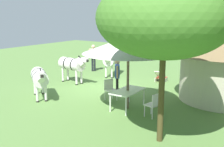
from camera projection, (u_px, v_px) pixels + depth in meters
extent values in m
plane|color=#577D3E|center=(105.00, 89.00, 13.76)|extent=(36.00, 36.00, 0.00)
cylinder|color=beige|center=(223.00, 77.00, 11.81)|extent=(3.63, 3.63, 2.02)
cylinder|color=brown|center=(128.00, 81.00, 10.70)|extent=(0.10, 0.10, 2.20)
cone|color=beige|center=(128.00, 45.00, 10.39)|extent=(3.53, 3.53, 0.66)
cube|color=silver|center=(128.00, 91.00, 10.78)|extent=(1.56, 0.84, 0.04)
cylinder|color=silver|center=(144.00, 97.00, 11.26)|extent=(0.06, 0.06, 0.70)
cylinder|color=silver|center=(126.00, 106.00, 10.09)|extent=(0.06, 0.06, 0.70)
cylinder|color=silver|center=(129.00, 94.00, 11.63)|extent=(0.06, 0.06, 0.70)
cylinder|color=silver|center=(110.00, 103.00, 10.47)|extent=(0.06, 0.06, 0.70)
cube|color=silver|center=(111.00, 90.00, 11.85)|extent=(0.57, 0.56, 0.04)
cube|color=silver|center=(109.00, 84.00, 11.95)|extent=(0.42, 0.21, 0.45)
cylinder|color=silver|center=(117.00, 96.00, 11.85)|extent=(0.04, 0.04, 0.45)
cylinder|color=silver|center=(109.00, 97.00, 11.65)|extent=(0.04, 0.04, 0.45)
cylinder|color=silver|center=(112.00, 94.00, 12.14)|extent=(0.04, 0.04, 0.45)
cylinder|color=silver|center=(105.00, 95.00, 11.94)|extent=(0.04, 0.04, 0.45)
cube|color=silver|center=(152.00, 105.00, 9.96)|extent=(0.52, 0.51, 0.04)
cube|color=silver|center=(156.00, 100.00, 9.77)|extent=(0.44, 0.14, 0.45)
cylinder|color=silver|center=(145.00, 111.00, 10.01)|extent=(0.04, 0.04, 0.45)
cylinder|color=silver|center=(151.00, 108.00, 10.26)|extent=(0.04, 0.04, 0.45)
cylinder|color=silver|center=(152.00, 113.00, 9.75)|extent=(0.04, 0.04, 0.45)
cylinder|color=silver|center=(159.00, 111.00, 10.00)|extent=(0.04, 0.04, 0.45)
cylinder|color=black|center=(117.00, 87.00, 12.58)|extent=(0.12, 0.12, 0.82)
cylinder|color=black|center=(117.00, 86.00, 12.72)|extent=(0.12, 0.12, 0.82)
cube|color=#264DB1|center=(117.00, 71.00, 12.50)|extent=(0.49, 0.42, 0.58)
cylinder|color=tan|center=(117.00, 72.00, 12.24)|extent=(0.09, 0.09, 0.55)
cylinder|color=tan|center=(117.00, 70.00, 12.74)|extent=(0.09, 0.09, 0.55)
sphere|color=tan|center=(117.00, 62.00, 12.40)|extent=(0.22, 0.22, 0.22)
cylinder|color=black|center=(95.00, 64.00, 17.85)|extent=(0.13, 0.13, 0.86)
cylinder|color=black|center=(92.00, 65.00, 17.79)|extent=(0.13, 0.13, 0.86)
cube|color=beige|center=(93.00, 53.00, 17.66)|extent=(0.51, 0.43, 0.61)
cylinder|color=beige|center=(97.00, 53.00, 17.76)|extent=(0.09, 0.09, 0.57)
cylinder|color=beige|center=(90.00, 53.00, 17.55)|extent=(0.09, 0.09, 0.57)
sphere|color=beige|center=(93.00, 47.00, 17.56)|extent=(0.23, 0.23, 0.23)
cube|color=#D85639|center=(162.00, 77.00, 15.19)|extent=(0.61, 0.59, 0.03)
cube|color=white|center=(160.00, 74.00, 14.90)|extent=(0.57, 0.58, 0.38)
cube|color=beige|center=(157.00, 79.00, 15.28)|extent=(0.61, 0.12, 0.22)
cube|color=beige|center=(166.00, 80.00, 15.05)|extent=(0.61, 0.12, 0.22)
cylinder|color=silver|center=(72.00, 64.00, 14.72)|extent=(0.80, 1.51, 0.65)
cylinder|color=black|center=(68.00, 63.00, 14.91)|extent=(0.66, 0.15, 0.66)
cylinder|color=black|center=(75.00, 65.00, 14.55)|extent=(0.66, 0.15, 0.66)
cylinder|color=silver|center=(81.00, 62.00, 14.22)|extent=(0.35, 0.56, 0.50)
cube|color=silver|center=(85.00, 60.00, 14.01)|extent=(0.22, 0.42, 0.20)
cube|color=black|center=(87.00, 61.00, 13.90)|extent=(0.13, 0.13, 0.12)
cube|color=black|center=(81.00, 58.00, 14.18)|extent=(0.08, 0.37, 0.28)
cylinder|color=silver|center=(81.00, 77.00, 14.64)|extent=(0.11, 0.11, 0.79)
cylinder|color=black|center=(82.00, 83.00, 14.72)|extent=(0.13, 0.13, 0.06)
cylinder|color=silver|center=(76.00, 78.00, 14.37)|extent=(0.11, 0.11, 0.79)
cylinder|color=black|center=(77.00, 84.00, 14.45)|extent=(0.13, 0.13, 0.06)
cylinder|color=silver|center=(68.00, 74.00, 15.34)|extent=(0.11, 0.11, 0.79)
cylinder|color=black|center=(68.00, 80.00, 15.42)|extent=(0.13, 0.13, 0.06)
cylinder|color=silver|center=(63.00, 75.00, 15.08)|extent=(0.11, 0.11, 0.79)
cylinder|color=black|center=(63.00, 81.00, 15.16)|extent=(0.13, 0.13, 0.06)
cylinder|color=black|center=(62.00, 64.00, 15.24)|extent=(0.08, 0.24, 0.53)
cylinder|color=silver|center=(39.00, 77.00, 12.08)|extent=(1.41, 1.61, 0.64)
cylinder|color=black|center=(39.00, 75.00, 12.36)|extent=(0.58, 0.45, 0.66)
cylinder|color=black|center=(40.00, 78.00, 11.83)|extent=(0.58, 0.45, 0.66)
cylinder|color=silver|center=(41.00, 77.00, 11.34)|extent=(0.55, 0.60, 0.50)
cube|color=silver|center=(41.00, 74.00, 11.05)|extent=(0.38, 0.43, 0.20)
cube|color=black|center=(42.00, 76.00, 10.89)|extent=(0.17, 0.17, 0.12)
cube|color=black|center=(41.00, 72.00, 11.30)|extent=(0.25, 0.32, 0.28)
cylinder|color=silver|center=(46.00, 93.00, 11.74)|extent=(0.11, 0.11, 0.71)
cylinder|color=black|center=(46.00, 100.00, 11.81)|extent=(0.13, 0.13, 0.06)
cylinder|color=silver|center=(37.00, 94.00, 11.62)|extent=(0.11, 0.11, 0.71)
cylinder|color=black|center=(38.00, 101.00, 11.69)|extent=(0.13, 0.13, 0.06)
cylinder|color=silver|center=(43.00, 86.00, 12.80)|extent=(0.11, 0.11, 0.71)
cylinder|color=black|center=(43.00, 93.00, 12.87)|extent=(0.13, 0.13, 0.06)
cylinder|color=silver|center=(35.00, 87.00, 12.68)|extent=(0.11, 0.11, 0.71)
cylinder|color=black|center=(35.00, 94.00, 12.76)|extent=(0.13, 0.13, 0.06)
cylinder|color=black|center=(38.00, 75.00, 12.85)|extent=(0.18, 0.22, 0.53)
cylinder|color=silver|center=(112.00, 59.00, 16.36)|extent=(1.66, 1.08, 0.63)
cylinder|color=black|center=(113.00, 58.00, 16.64)|extent=(0.28, 0.64, 0.64)
cylinder|color=black|center=(110.00, 60.00, 16.10)|extent=(0.28, 0.64, 0.64)
cylinder|color=silver|center=(108.00, 58.00, 15.60)|extent=(0.59, 0.44, 0.49)
cube|color=silver|center=(107.00, 56.00, 15.30)|extent=(0.44, 0.30, 0.20)
cube|color=black|center=(106.00, 57.00, 15.14)|extent=(0.15, 0.15, 0.12)
cube|color=black|center=(108.00, 55.00, 15.55)|extent=(0.36, 0.15, 0.28)
cylinder|color=silver|center=(112.00, 72.00, 15.90)|extent=(0.11, 0.11, 0.78)
cylinder|color=black|center=(112.00, 78.00, 15.98)|extent=(0.13, 0.13, 0.06)
cylinder|color=silver|center=(106.00, 71.00, 15.99)|extent=(0.11, 0.11, 0.78)
cylinder|color=black|center=(106.00, 77.00, 16.07)|extent=(0.13, 0.13, 0.06)
cylinder|color=silver|center=(117.00, 68.00, 16.99)|extent=(0.11, 0.11, 0.78)
cylinder|color=black|center=(117.00, 73.00, 17.07)|extent=(0.13, 0.13, 0.06)
cylinder|color=silver|center=(112.00, 67.00, 17.09)|extent=(0.11, 0.11, 0.78)
cylinder|color=black|center=(112.00, 73.00, 17.16)|extent=(0.13, 0.13, 0.06)
cylinder|color=black|center=(115.00, 59.00, 17.14)|extent=(0.24, 0.12, 0.53)
cylinder|color=#43391D|center=(161.00, 100.00, 7.90)|extent=(0.17, 0.17, 2.55)
ellipsoid|color=#427628|center=(164.00, 18.00, 7.40)|extent=(3.72, 3.72, 2.23)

